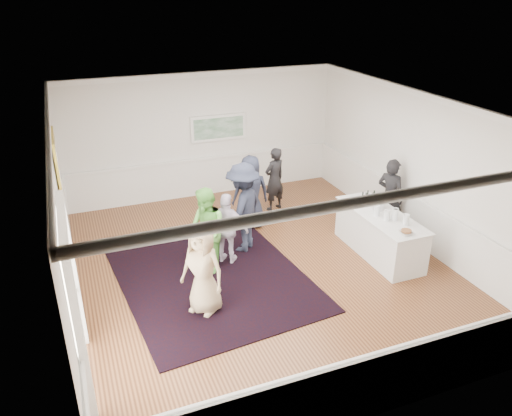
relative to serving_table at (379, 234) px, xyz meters
name	(u,v)px	position (x,y,z in m)	size (l,w,h in m)	color
floor	(261,267)	(-2.45, 0.38, -0.46)	(8.00, 8.00, 0.00)	brown
ceiling	(262,107)	(-2.45, 0.38, 2.74)	(7.00, 8.00, 0.02)	white
wall_left	(62,223)	(-5.95, 0.38, 1.14)	(0.02, 8.00, 3.20)	white
wall_right	(417,169)	(1.05, 0.38, 1.14)	(0.02, 8.00, 3.20)	white
wall_back	(203,136)	(-2.45, 4.38, 1.14)	(7.00, 0.02, 3.20)	white
wall_front	(389,315)	(-2.45, -3.62, 1.14)	(7.00, 0.02, 3.20)	white
wainscoting	(262,245)	(-2.45, 0.38, 0.04)	(7.00, 8.00, 1.00)	white
mirror	(61,184)	(-5.91, 1.68, 1.34)	(0.05, 1.25, 1.85)	gold
doorway	(74,294)	(-5.90, -1.52, 0.96)	(0.10, 1.78, 2.56)	white
landscape_painting	(218,128)	(-2.05, 4.33, 1.32)	(1.44, 0.06, 0.66)	white
area_rug	(210,275)	(-3.50, 0.46, -0.45)	(3.29, 4.32, 0.02)	black
serving_table	(379,234)	(0.00, 0.00, 0.00)	(0.85, 2.24, 0.91)	white
bartender	(390,196)	(0.75, 0.77, 0.41)	(0.63, 0.41, 1.73)	black
guest_tan	(203,269)	(-3.90, -0.58, 0.35)	(0.79, 0.52, 1.62)	tan
guest_green	(207,231)	(-3.47, 0.67, 0.39)	(0.83, 0.64, 1.70)	#69C04D
guest_lilac	(227,229)	(-3.01, 0.81, 0.28)	(0.87, 0.36, 1.48)	silver
guest_dark_a	(243,208)	(-2.54, 1.20, 0.50)	(1.23, 0.71, 1.91)	#202536
guest_dark_b	(274,179)	(-1.14, 2.83, 0.34)	(0.58, 0.38, 1.58)	black
guest_navy	(251,192)	(-2.01, 2.14, 0.39)	(0.83, 0.54, 1.70)	#202536
wine_bottles	(368,198)	(-0.01, 0.50, 0.60)	(0.34, 0.22, 0.31)	black
juice_pitchers	(392,214)	(0.02, -0.30, 0.57)	(0.39, 0.68, 0.24)	#62A039
ice_bucket	(379,204)	(0.06, 0.22, 0.56)	(0.26, 0.26, 0.24)	silver
nut_bowl	(406,232)	(-0.08, -0.89, 0.49)	(0.25, 0.25, 0.08)	white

